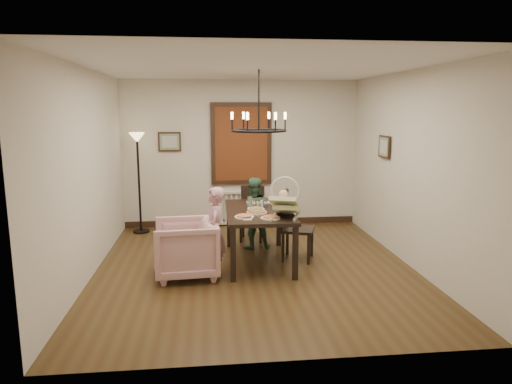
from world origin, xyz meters
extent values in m
cube|color=#493619|center=(0.00, 0.00, 0.00)|extent=(4.50, 5.00, 0.01)
cube|color=white|center=(0.00, 0.00, 2.80)|extent=(4.50, 5.00, 0.01)
cube|color=beige|center=(0.00, 2.50, 1.40)|extent=(4.50, 0.01, 2.80)
cube|color=beige|center=(-2.25, 0.00, 1.40)|extent=(0.01, 5.00, 2.80)
cube|color=beige|center=(2.25, 0.00, 1.40)|extent=(0.01, 5.00, 2.80)
cube|color=black|center=(0.09, 0.27, 0.76)|extent=(0.97, 1.70, 0.05)
cube|color=black|center=(-0.34, -0.51, 0.37)|extent=(0.07, 0.07, 0.74)
cube|color=black|center=(-0.32, 1.06, 0.37)|extent=(0.07, 0.07, 0.74)
cube|color=black|center=(0.49, -0.52, 0.37)|extent=(0.07, 0.07, 0.74)
cube|color=black|center=(0.51, 1.04, 0.37)|extent=(0.07, 0.07, 0.74)
imported|color=beige|center=(-0.96, -0.22, 0.39)|extent=(0.92, 0.89, 0.78)
imported|color=#C58B99|center=(-0.57, -0.21, 0.51)|extent=(0.26, 0.38, 1.01)
imported|color=#3C6546|center=(0.07, 0.94, 0.49)|extent=(0.52, 0.43, 0.97)
imported|color=white|center=(0.03, 0.11, 0.82)|extent=(0.29, 0.29, 0.07)
cylinder|color=tan|center=(0.03, 0.06, 0.81)|extent=(0.29, 0.29, 0.04)
cylinder|color=silver|center=(0.07, 0.24, 0.87)|extent=(0.08, 0.08, 0.15)
cube|color=maroon|center=(0.00, 2.46, 1.60)|extent=(1.00, 0.03, 1.40)
cube|color=black|center=(-1.35, 2.47, 1.65)|extent=(0.42, 0.03, 0.36)
cube|color=black|center=(2.21, 0.90, 1.65)|extent=(0.03, 0.42, 0.36)
torus|color=black|center=(0.09, 0.27, 1.95)|extent=(0.80, 0.80, 0.04)
camera|label=1|loc=(-0.66, -6.24, 2.25)|focal=32.00mm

